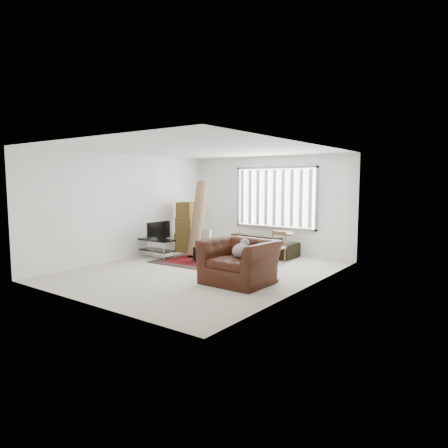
{
  "coord_description": "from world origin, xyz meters",
  "views": [
    {
      "loc": [
        5.62,
        -6.82,
        2.02
      ],
      "look_at": [
        0.34,
        0.37,
        1.05
      ],
      "focal_mm": 32.0,
      "sensor_mm": 36.0,
      "label": 1
    }
  ],
  "objects_px": {
    "moving_boxes": "(187,229)",
    "side_chair": "(275,246)",
    "tv_stand": "(157,244)",
    "sofa": "(261,241)",
    "armchair": "(239,258)"
  },
  "relations": [
    {
      "from": "moving_boxes",
      "to": "side_chair",
      "type": "height_order",
      "value": "moving_boxes"
    },
    {
      "from": "tv_stand",
      "to": "moving_boxes",
      "type": "bearing_deg",
      "value": 88.31
    },
    {
      "from": "moving_boxes",
      "to": "armchair",
      "type": "distance_m",
      "value": 3.81
    },
    {
      "from": "sofa",
      "to": "side_chair",
      "type": "relative_size",
      "value": 2.55
    },
    {
      "from": "sofa",
      "to": "side_chair",
      "type": "distance_m",
      "value": 1.1
    },
    {
      "from": "side_chair",
      "to": "armchair",
      "type": "bearing_deg",
      "value": -77.85
    },
    {
      "from": "tv_stand",
      "to": "side_chair",
      "type": "relative_size",
      "value": 1.28
    },
    {
      "from": "sofa",
      "to": "tv_stand",
      "type": "bearing_deg",
      "value": 44.98
    },
    {
      "from": "sofa",
      "to": "moving_boxes",
      "type": "bearing_deg",
      "value": 22.36
    },
    {
      "from": "tv_stand",
      "to": "sofa",
      "type": "distance_m",
      "value": 2.82
    },
    {
      "from": "moving_boxes",
      "to": "side_chair",
      "type": "xyz_separation_m",
      "value": [
        2.82,
        0.06,
        -0.23
      ]
    },
    {
      "from": "sofa",
      "to": "side_chair",
      "type": "bearing_deg",
      "value": 140.25
    },
    {
      "from": "tv_stand",
      "to": "side_chair",
      "type": "xyz_separation_m",
      "value": [
        2.86,
        1.24,
        0.07
      ]
    },
    {
      "from": "moving_boxes",
      "to": "tv_stand",
      "type": "bearing_deg",
      "value": -91.69
    },
    {
      "from": "moving_boxes",
      "to": "armchair",
      "type": "bearing_deg",
      "value": -32.89
    }
  ]
}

